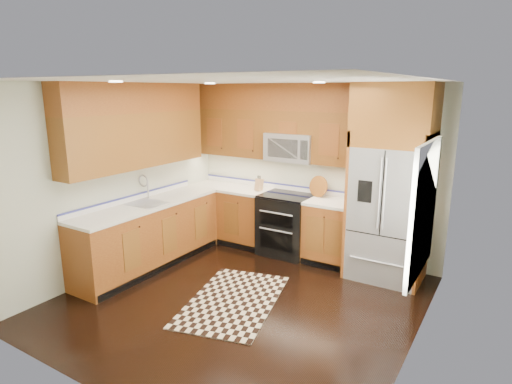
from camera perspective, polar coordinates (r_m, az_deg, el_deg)
The scene contains 16 objects.
ground at distance 5.39m, azimuth -2.16°, elevation -14.23°, with size 4.00×4.00×0.00m, color black.
wall_back at distance 6.64m, azimuth 7.41°, elevation 2.91°, with size 4.00×0.02×2.60m, color beige.
wall_left at distance 6.24m, azimuth -17.72°, elevation 1.70°, with size 0.02×4.00×2.60m, color beige.
wall_right at distance 4.19m, azimuth 21.10°, elevation -4.22°, with size 0.02×4.00×2.60m, color beige.
window at distance 4.35m, azimuth 21.43°, elevation -2.21°, with size 0.04×1.10×1.30m.
base_cabinets at distance 6.56m, azimuth -6.78°, elevation -4.88°, with size 2.85×3.00×0.90m.
countertop at distance 6.43m, azimuth -5.27°, elevation -0.85°, with size 2.86×3.01×0.04m.
upper_cabinets at distance 6.35m, azimuth -5.53°, elevation 9.08°, with size 2.85×3.00×1.15m.
range at distance 6.66m, azimuth 4.04°, elevation -4.36°, with size 0.76×0.67×0.95m.
microwave at distance 6.51m, azimuth 4.75°, elevation 5.97°, with size 0.76×0.40×0.42m.
refrigerator at distance 5.87m, azimuth 17.50°, elevation 1.04°, with size 0.98×0.75×2.60m.
sink_faucet at distance 6.26m, azimuth -14.36°, elevation -0.93°, with size 0.54×0.44×0.37m.
rug at distance 5.38m, azimuth -3.02°, elevation -14.23°, with size 0.99×1.66×0.01m, color black.
knife_block at distance 6.79m, azimuth 0.41°, elevation 1.02°, with size 0.09×0.12×0.24m.
utensil_crock at distance 6.17m, azimuth 12.61°, elevation -0.57°, with size 0.13×0.13×0.30m.
cutting_board at distance 6.49m, azimuth 8.27°, elevation -0.52°, with size 0.32×0.32×0.02m, color brown.
Camera 1 is at (2.68, -3.95, 2.51)m, focal length 30.00 mm.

